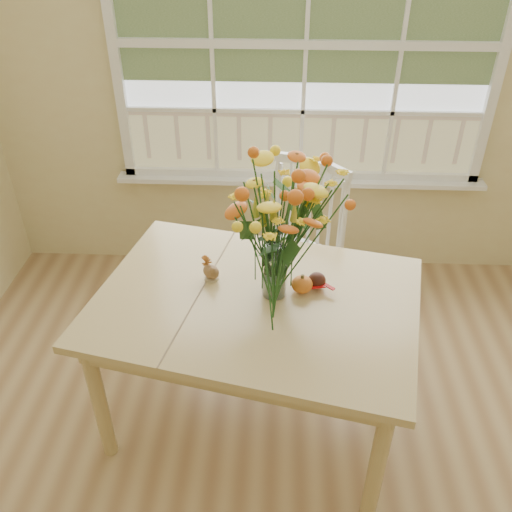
{
  "coord_description": "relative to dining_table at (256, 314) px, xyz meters",
  "views": [
    {
      "loc": [
        -0.14,
        -1.06,
        2.33
      ],
      "look_at": [
        -0.23,
        0.86,
        0.99
      ],
      "focal_mm": 38.0,
      "sensor_mm": 36.0,
      "label": 1
    }
  ],
  "objects": [
    {
      "name": "dark_gourd",
      "position": [
        0.28,
        0.09,
        0.13
      ],
      "size": [
        0.13,
        0.1,
        0.07
      ],
      "color": "#38160F",
      "rests_on": "dining_table"
    },
    {
      "name": "flower_vase",
      "position": [
        0.08,
        0.04,
        0.46
      ],
      "size": [
        0.52,
        0.52,
        0.61
      ],
      "color": "white",
      "rests_on": "dining_table"
    },
    {
      "name": "pumpkin",
      "position": [
        0.21,
        0.06,
        0.13
      ],
      "size": [
        0.1,
        0.1,
        0.08
      ],
      "primitive_type": "ellipsoid",
      "color": "orange",
      "rests_on": "dining_table"
    },
    {
      "name": "windsor_chair",
      "position": [
        0.22,
        0.74,
        -0.1
      ],
      "size": [
        0.65,
        0.65,
        1.05
      ],
      "rotation": [
        0.0,
        0.0,
        -0.54
      ],
      "color": "white",
      "rests_on": "floor"
    },
    {
      "name": "wall_back",
      "position": [
        0.23,
        1.41,
        0.67
      ],
      "size": [
        4.0,
        0.02,
        2.7
      ],
      "primitive_type": "cube",
      "color": "beige",
      "rests_on": "floor"
    },
    {
      "name": "turkey_figurine",
      "position": [
        -0.22,
        0.13,
        0.14
      ],
      "size": [
        0.11,
        0.1,
        0.11
      ],
      "rotation": [
        0.0,
        0.0,
        -0.63
      ],
      "color": "#CCB78C",
      "rests_on": "dining_table"
    },
    {
      "name": "window",
      "position": [
        0.23,
        1.37,
        0.85
      ],
      "size": [
        2.42,
        0.12,
        1.74
      ],
      "color": "silver",
      "rests_on": "wall_back"
    },
    {
      "name": "dining_table",
      "position": [
        0.0,
        0.0,
        0.0
      ],
      "size": [
        1.63,
        1.31,
        0.77
      ],
      "rotation": [
        0.0,
        0.0,
        -0.22
      ],
      "color": "tan",
      "rests_on": "floor"
    }
  ]
}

